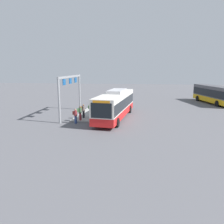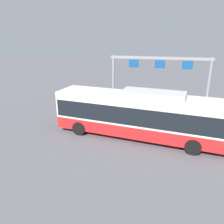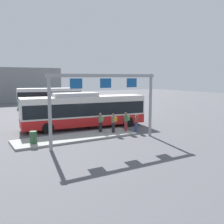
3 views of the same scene
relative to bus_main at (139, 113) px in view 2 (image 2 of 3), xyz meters
The scene contains 9 objects.
ground_plane 1.81m from the bus_main, ahead, with size 120.00×120.00×0.00m, color #56565B.
platform_curb 4.62m from the bus_main, 123.44° to the right, with size 10.00×2.80×0.16m, color #9E9E99.
bus_main is the anchor object (origin of this frame).
person_boarding 5.32m from the bus_main, 52.26° to the right, with size 0.52×0.61×1.67m.
person_waiting_near 4.55m from the bus_main, 59.54° to the right, with size 0.46×0.59×1.67m.
person_waiting_mid 3.16m from the bus_main, 87.66° to the right, with size 0.35×0.53×1.67m.
person_waiting_far 4.01m from the bus_main, 75.21° to the right, with size 0.39×0.56×1.67m.
platform_sign_gantry 6.29m from the bus_main, 99.04° to the right, with size 8.94×0.24×5.20m.
trash_bin 7.25m from the bus_main, 145.78° to the right, with size 0.52×0.52×0.90m, color #2D5133.
Camera 2 is at (-1.78, 14.66, 7.00)m, focal length 35.76 mm.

